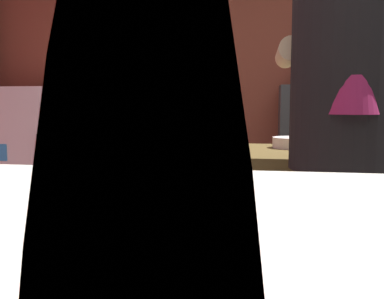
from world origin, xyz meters
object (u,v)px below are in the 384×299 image
(mixing_bowl, at_px, (292,143))
(bottle_vinegar, at_px, (296,72))
(mini_fridge, at_px, (34,167))
(bartender, at_px, (343,138))
(pint_glass_near, at_px, (122,175))
(bottle_soy, at_px, (342,71))

(mixing_bowl, xyz_separation_m, bottle_vinegar, (0.10, 1.22, 0.40))
(mini_fridge, height_order, mixing_bowl, mini_fridge)
(bartender, height_order, bottle_vinegar, bartender)
(bottle_vinegar, bearing_deg, mini_fridge, -174.31)
(bartender, xyz_separation_m, bottle_vinegar, (-0.01, 1.79, 0.33))
(pint_glass_near, xyz_separation_m, bottle_soy, (0.57, 3.05, 0.23))
(mini_fridge, xyz_separation_m, bottle_soy, (2.28, 0.10, 0.72))
(mini_fridge, bearing_deg, pint_glass_near, -60.07)
(pint_glass_near, relative_size, bottle_vinegar, 0.54)
(bottle_soy, relative_size, bottle_vinegar, 0.99)
(mini_fridge, bearing_deg, bottle_vinegar, 5.69)
(bottle_soy, bearing_deg, bottle_vinegar, 161.40)
(bartender, bearing_deg, mixing_bowl, 11.56)
(pint_glass_near, height_order, bottle_soy, bottle_soy)
(bartender, relative_size, bottle_vinegar, 6.98)
(pint_glass_near, bearing_deg, bottle_soy, 79.34)
(mixing_bowl, distance_m, bottle_soy, 1.26)
(bartender, distance_m, pint_glass_near, 1.40)
(bartender, bearing_deg, bottle_vinegar, 0.28)
(bottle_soy, height_order, bottle_vinegar, bottle_vinegar)
(mixing_bowl, bearing_deg, mini_fridge, 151.27)
(bartender, bearing_deg, mini_fridge, 51.14)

